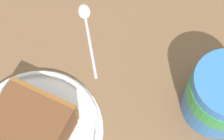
{
  "coord_description": "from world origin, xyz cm",
  "views": [
    {
      "loc": [
        -0.21,
        -17.78,
        45.33
      ],
      "look_at": [
        3.24,
        3.1,
        3.0
      ],
      "focal_mm": 54.05,
      "sensor_mm": 36.0,
      "label": 1
    }
  ],
  "objects": [
    {
      "name": "ground_plane",
      "position": [
        0.0,
        0.0,
        -1.35
      ],
      "size": [
        135.21,
        135.21,
        2.7
      ],
      "primitive_type": "cube",
      "color": "brown"
    },
    {
      "name": "cake_slice",
      "position": [
        -8.03,
        -2.89,
        3.28
      ],
      "size": [
        12.09,
        11.62,
        5.15
      ],
      "color": "brown",
      "rests_on": "small_plate"
    },
    {
      "name": "teaspoon",
      "position": [
        0.98,
        13.48,
        0.35
      ],
      "size": [
        2.05,
        14.01,
        0.8
      ],
      "color": "silver",
      "rests_on": "ground_plane"
    },
    {
      "name": "small_plate",
      "position": [
        -8.18,
        -3.11,
        0.67
      ],
      "size": [
        18.56,
        18.56,
        1.37
      ],
      "color": "white",
      "rests_on": "ground_plane"
    }
  ]
}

